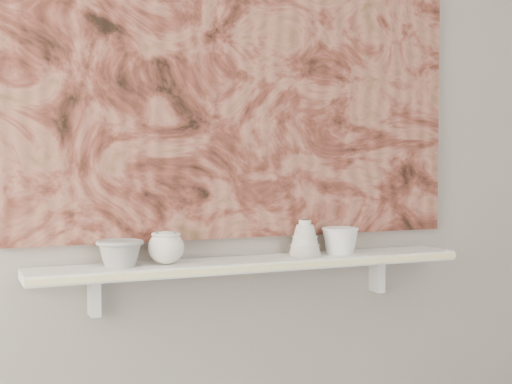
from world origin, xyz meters
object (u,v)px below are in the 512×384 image
shelf (256,264)px  bell_vessel (305,238)px  cup_cream (166,248)px  painting (246,66)px  bowl_grey (120,253)px  bowl_white (340,240)px

shelf → bell_vessel: 0.19m
cup_cream → painting: bearing=15.5°
painting → bell_vessel: size_ratio=12.83×
bowl_grey → bowl_white: bowl_white is taller
shelf → bell_vessel: (0.17, 0.00, 0.07)m
bowl_grey → bell_vessel: size_ratio=1.18×
bell_vessel → bowl_grey: bearing=180.0°
shelf → bowl_white: bowl_white is taller
bowl_grey → cup_cream: (0.14, 0.00, 0.01)m
bowl_grey → bell_vessel: bell_vessel is taller
painting → cup_cream: painting is taller
shelf → painting: 0.63m
shelf → bell_vessel: bearing=0.0°
bowl_grey → painting: bearing=10.7°
bowl_white → painting: bearing=165.1°
bowl_grey → shelf: bearing=0.0°
painting → bowl_grey: size_ratio=10.87×
painting → bowl_white: bearing=-14.9°
painting → bell_vessel: (0.17, -0.08, -0.55)m
cup_cream → bell_vessel: bell_vessel is taller
shelf → painting: (0.00, 0.08, 0.62)m
cup_cream → bell_vessel: 0.46m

